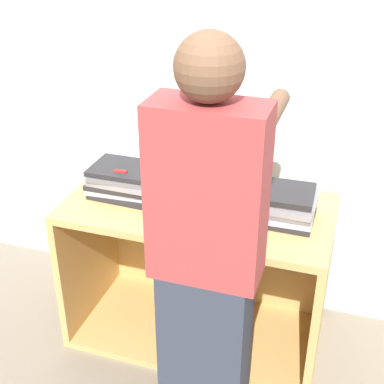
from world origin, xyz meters
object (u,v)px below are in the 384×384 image
laptop_open (201,191)px  laptop_stack_right (277,204)px  person (207,263)px  laptop_stack_left (127,181)px

laptop_open → laptop_stack_right: (0.36, -0.04, 0.02)m
laptop_stack_right → person: (-0.16, -0.53, 0.01)m
laptop_stack_left → person: 0.77m
laptop_stack_left → laptop_stack_right: bearing=0.2°
laptop_open → laptop_stack_right: laptop_open is taller
laptop_open → person: person is taller
laptop_open → laptop_stack_left: 0.36m
laptop_open → laptop_stack_left: (-0.36, -0.05, 0.02)m
laptop_stack_left → person: size_ratio=0.21×
laptop_stack_right → person: person is taller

